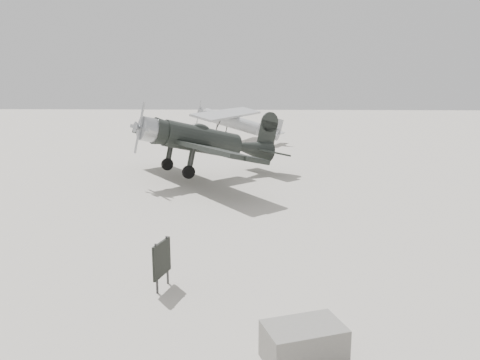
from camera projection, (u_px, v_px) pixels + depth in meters
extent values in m
plane|color=#B1A89D|center=(223.00, 223.00, 19.71)|extent=(160.00, 160.00, 0.00)
cylinder|color=black|center=(201.00, 141.00, 28.02)|extent=(4.87, 4.02, 1.54)
cone|color=black|center=(252.00, 136.00, 29.90)|extent=(3.17, 2.80, 1.43)
cylinder|color=#ACAFB1|center=(148.00, 145.00, 26.27)|extent=(1.59, 1.69, 1.37)
cone|color=#ACAFB1|center=(137.00, 146.00, 25.92)|extent=(0.67, 0.73, 0.62)
cube|color=#ACAFB1|center=(138.00, 145.00, 25.96)|extent=(0.17, 0.20, 2.87)
ellipsoid|color=black|center=(198.00, 130.00, 27.76)|extent=(1.42, 1.30, 0.51)
cube|color=black|center=(190.00, 148.00, 27.69)|extent=(9.39, 12.21, 0.24)
cube|color=black|center=(263.00, 134.00, 30.35)|extent=(3.62, 4.50, 0.11)
cube|color=black|center=(265.00, 120.00, 30.24)|extent=(1.15, 0.84, 1.98)
cylinder|color=black|center=(195.00, 178.00, 26.54)|extent=(0.72, 0.57, 0.75)
cylinder|color=black|center=(173.00, 170.00, 29.01)|extent=(0.72, 0.57, 0.75)
cylinder|color=#333333|center=(195.00, 165.00, 26.39)|extent=(0.17, 0.17, 1.54)
cylinder|color=#333333|center=(173.00, 158.00, 28.86)|extent=(0.17, 0.17, 1.54)
cylinder|color=black|center=(267.00, 142.00, 30.60)|extent=(0.25, 0.21, 0.24)
cylinder|color=gray|center=(232.00, 122.00, 45.46)|extent=(5.86, 3.16, 1.23)
cone|color=gray|center=(270.00, 123.00, 43.99)|extent=(2.27, 1.74, 1.11)
cone|color=gray|center=(202.00, 121.00, 46.68)|extent=(1.03, 1.32, 1.16)
cube|color=gray|center=(198.00, 120.00, 46.85)|extent=(0.11, 0.17, 2.45)
cube|color=gray|center=(227.00, 114.00, 45.49)|extent=(6.24, 12.23, 0.20)
cube|color=gray|center=(275.00, 123.00, 43.77)|extent=(2.25, 3.90, 0.09)
cube|color=gray|center=(276.00, 115.00, 43.58)|extent=(0.97, 0.43, 1.45)
cylinder|color=black|center=(218.00, 140.00, 45.04)|extent=(0.64, 0.36, 0.62)
cylinder|color=black|center=(229.00, 137.00, 47.25)|extent=(0.64, 0.36, 0.62)
cylinder|color=#333333|center=(218.00, 133.00, 44.91)|extent=(0.13, 0.13, 1.34)
cylinder|color=#333333|center=(229.00, 131.00, 47.12)|extent=(0.13, 0.13, 1.34)
cylinder|color=black|center=(277.00, 127.00, 43.77)|extent=(0.22, 0.14, 0.20)
cube|color=slate|center=(304.00, 343.00, 9.89)|extent=(1.91, 1.54, 0.83)
cylinder|color=#333333|center=(156.00, 269.00, 13.03)|extent=(0.08, 0.08, 1.46)
cylinder|color=#333333|center=(167.00, 260.00, 13.66)|extent=(0.08, 0.08, 1.46)
cube|color=black|center=(162.00, 259.00, 13.31)|extent=(0.33, 1.00, 1.01)
cube|color=beige|center=(160.00, 257.00, 13.31)|extent=(0.21, 0.76, 0.20)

